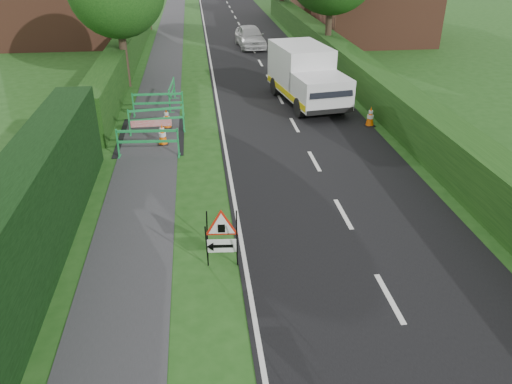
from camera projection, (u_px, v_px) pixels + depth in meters
ground at (278, 344)px, 9.19m from camera, size 120.00×120.00×0.00m
road_surface at (240, 26)px, 40.24m from camera, size 6.00×90.00×0.02m
footpath at (171, 27)px, 39.66m from camera, size 2.00×90.00×0.02m
hedge_west_far at (128, 67)px, 28.01m from camera, size 1.00×24.00×1.80m
hedge_east at (359, 90)px, 23.95m from camera, size 1.20×50.00×1.50m
triangle_sign at (220, 234)px, 10.94m from camera, size 0.91×0.91×1.23m
works_van at (306, 74)px, 21.60m from camera, size 2.80×5.47×2.38m
traffic_cone_0 at (370, 116)px, 19.36m from camera, size 0.38×0.38×0.79m
traffic_cone_1 at (341, 94)px, 21.99m from camera, size 0.38×0.38×0.79m
traffic_cone_2 at (324, 88)px, 22.80m from camera, size 0.38×0.38×0.79m
traffic_cone_3 at (162, 134)px, 17.65m from camera, size 0.38×0.38×0.79m
traffic_cone_4 at (167, 118)px, 19.17m from camera, size 0.38×0.38×0.79m
ped_barrier_0 at (148, 139)px, 16.56m from camera, size 2.08×0.50×1.00m
ped_barrier_1 at (156, 117)px, 18.55m from camera, size 2.09×0.59×1.00m
ped_barrier_2 at (158, 101)px, 20.28m from camera, size 2.07×0.40×1.00m
ped_barrier_3 at (172, 91)px, 21.51m from camera, size 0.50×2.08×1.00m
redwhite_plank at (152, 135)px, 18.67m from camera, size 1.50×0.05×0.25m
hatchback_car at (250, 36)px, 32.52m from camera, size 1.89×4.14×1.38m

